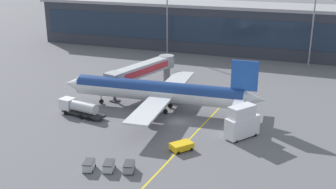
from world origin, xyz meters
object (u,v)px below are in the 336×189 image
baggage_cart_1 (109,166)px  baggage_cart_2 (129,167)px  main_airliner (159,91)px  pushback_tug (182,146)px  catering_lift (242,122)px  baggage_cart_0 (89,165)px  fuel_tanker (79,108)px

baggage_cart_1 → baggage_cart_2: (3.08, 0.86, 0.00)m
main_airliner → baggage_cart_2: bearing=-78.4°
pushback_tug → catering_lift: 12.59m
catering_lift → baggage_cart_0: bearing=-134.6°
fuel_tanker → baggage_cart_2: 26.83m
fuel_tanker → baggage_cart_0: 23.98m
baggage_cart_1 → baggage_cart_2: same height
catering_lift → baggage_cart_2: 23.55m
pushback_tug → baggage_cart_1: size_ratio=1.48×
baggage_cart_1 → fuel_tanker: bearing=132.2°
catering_lift → baggage_cart_2: bearing=-126.8°
main_airliner → baggage_cart_2: (5.52, -26.83, -3.47)m
pushback_tug → baggage_cart_1: (-8.49, -10.75, -0.07)m
catering_lift → pushback_tug: bearing=-134.3°
baggage_cart_0 → baggage_cart_1: size_ratio=1.00×
catering_lift → baggage_cart_2: (-14.06, -18.76, -2.28)m
pushback_tug → baggage_cart_0: baggage_cart_0 is taller
pushback_tug → catering_lift: size_ratio=0.63×
fuel_tanker → catering_lift: size_ratio=1.58×
baggage_cart_1 → baggage_cart_0: bearing=-164.4°
baggage_cart_2 → baggage_cart_1: bearing=-164.4°
baggage_cart_2 → baggage_cart_0: bearing=-164.4°
baggage_cart_0 → baggage_cart_2: same height
pushback_tug → baggage_cart_1: baggage_cart_1 is taller
fuel_tanker → baggage_cart_2: bearing=-41.7°
fuel_tanker → baggage_cart_2: fuel_tanker is taller
main_airliner → baggage_cart_1: (2.43, -27.69, -3.47)m
main_airliner → catering_lift: bearing=-22.4°
pushback_tug → catering_lift: (8.65, 8.87, 2.22)m
baggage_cart_0 → baggage_cart_1: bearing=15.6°
baggage_cart_0 → baggage_cart_1: same height
fuel_tanker → baggage_cart_2: (20.03, -17.83, -0.96)m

